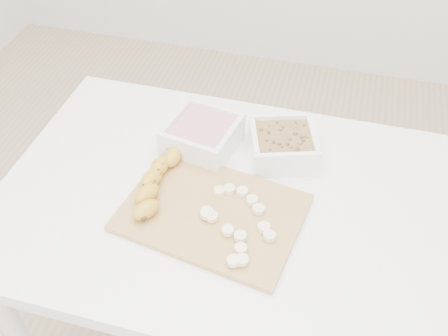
% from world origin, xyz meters
% --- Properties ---
extents(table, '(1.00, 0.70, 0.75)m').
position_xyz_m(table, '(0.00, 0.00, 0.65)').
color(table, white).
rests_on(table, ground).
extents(bowl_yogurt, '(0.18, 0.18, 0.07)m').
position_xyz_m(bowl_yogurt, '(-0.09, 0.15, 0.79)').
color(bowl_yogurt, white).
rests_on(bowl_yogurt, table).
extents(bowl_granola, '(0.19, 0.19, 0.07)m').
position_xyz_m(bowl_granola, '(0.11, 0.17, 0.79)').
color(bowl_granola, white).
rests_on(bowl_granola, table).
extents(cutting_board, '(0.41, 0.32, 0.01)m').
position_xyz_m(cutting_board, '(-0.00, -0.06, 0.76)').
color(cutting_board, tan).
rests_on(cutting_board, table).
extents(banana, '(0.10, 0.23, 0.04)m').
position_xyz_m(banana, '(-0.14, -0.03, 0.78)').
color(banana, '#BA8A21').
rests_on(banana, cutting_board).
extents(banana_slices, '(0.17, 0.21, 0.02)m').
position_xyz_m(banana_slices, '(0.06, -0.08, 0.77)').
color(banana_slices, '#F7EAB8').
rests_on(banana_slices, cutting_board).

